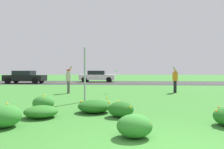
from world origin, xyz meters
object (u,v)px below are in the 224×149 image
at_px(car_black_leftmost, 25,77).
at_px(car_white_center_left, 97,76).
at_px(person_thrower_red_cap_gray_shirt, 68,79).
at_px(sign_post_near_path, 85,75).
at_px(frisbee_pale_blue, 116,71).
at_px(person_catcher_orange_shirt, 175,79).

xyz_separation_m(car_black_leftmost, car_white_center_left, (7.84, 3.61, 0.00)).
bearing_deg(person_thrower_red_cap_gray_shirt, car_black_leftmost, 128.04).
xyz_separation_m(sign_post_near_path, frisbee_pale_blue, (1.25, 4.15, 0.17)).
distance_m(car_black_leftmost, car_white_center_left, 8.63).
relative_size(person_thrower_red_cap_gray_shirt, frisbee_pale_blue, 7.11).
xyz_separation_m(person_thrower_red_cap_gray_shirt, car_black_leftmost, (-7.94, 10.15, -0.20)).
relative_size(car_black_leftmost, car_white_center_left, 1.00).
xyz_separation_m(sign_post_near_path, person_thrower_red_cap_gray_shirt, (-1.78, 3.56, -0.33)).
height_order(sign_post_near_path, car_white_center_left, sign_post_near_path).
bearing_deg(car_white_center_left, person_catcher_orange_shirt, -61.51).
distance_m(person_catcher_orange_shirt, car_black_leftmost, 17.52).
distance_m(frisbee_pale_blue, car_black_leftmost, 14.57).
height_order(person_catcher_orange_shirt, frisbee_pale_blue, person_catcher_orange_shirt).
bearing_deg(sign_post_near_path, frisbee_pale_blue, 73.29).
bearing_deg(person_catcher_orange_shirt, car_white_center_left, 118.49).
relative_size(person_catcher_orange_shirt, car_black_leftmost, 0.39).
distance_m(sign_post_near_path, frisbee_pale_blue, 4.34).
bearing_deg(car_black_leftmost, car_white_center_left, 24.72).
distance_m(person_thrower_red_cap_gray_shirt, car_white_center_left, 13.76).
bearing_deg(car_black_leftmost, person_catcher_orange_shirt, -32.04).
bearing_deg(car_white_center_left, person_thrower_red_cap_gray_shirt, -89.59).
distance_m(person_catcher_orange_shirt, frisbee_pale_blue, 3.92).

